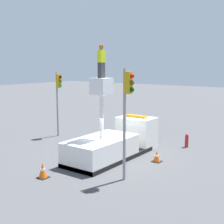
% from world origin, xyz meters
% --- Properties ---
extents(ground_plane, '(120.00, 120.00, 0.00)m').
position_xyz_m(ground_plane, '(0.00, 0.00, 0.00)').
color(ground_plane, '#4C4C4F').
extents(bucket_truck, '(6.81, 2.42, 4.72)m').
position_xyz_m(bucket_truck, '(0.44, 0.00, 0.83)').
color(bucket_truck, black).
rests_on(bucket_truck, ground).
extents(worker, '(0.40, 0.26, 1.75)m').
position_xyz_m(worker, '(-0.74, 0.00, 5.60)').
color(worker, '#38383D').
rests_on(worker, bucket_truck).
extents(traffic_light_pole, '(0.34, 0.57, 5.30)m').
position_xyz_m(traffic_light_pole, '(-2.33, -2.73, 3.75)').
color(traffic_light_pole, gray).
rests_on(traffic_light_pole, ground).
extents(traffic_light_across, '(0.34, 0.57, 4.87)m').
position_xyz_m(traffic_light_across, '(2.31, 6.50, 3.45)').
color(traffic_light_across, gray).
rests_on(traffic_light_across, ground).
extents(fire_hydrant, '(0.47, 0.23, 0.90)m').
position_xyz_m(fire_hydrant, '(5.00, -2.68, 0.44)').
color(fire_hydrant, '#B2231E').
rests_on(fire_hydrant, ground).
extents(traffic_cone_rear, '(0.52, 0.52, 0.76)m').
position_xyz_m(traffic_cone_rear, '(-4.47, 0.72, 0.36)').
color(traffic_cone_rear, black).
rests_on(traffic_cone_rear, ground).
extents(traffic_cone_curbside, '(0.51, 0.51, 0.63)m').
position_xyz_m(traffic_cone_curbside, '(1.05, -2.55, 0.30)').
color(traffic_cone_curbside, black).
rests_on(traffic_cone_curbside, ground).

